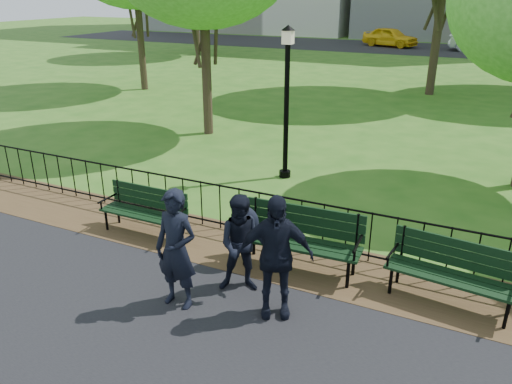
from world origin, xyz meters
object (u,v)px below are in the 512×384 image
at_px(lamppost, 287,98).
at_px(person_left, 176,250).
at_px(person_right, 275,256).
at_px(sedan_silver, 486,40).
at_px(taxi, 390,37).
at_px(park_bench_right_a, 454,266).
at_px(park_bench_left_a, 145,206).
at_px(person_mid, 243,244).
at_px(park_bench_main, 276,227).

relative_size(lamppost, person_left, 2.00).
bearing_deg(person_right, person_left, 172.28).
relative_size(person_left, sedan_silver, 0.35).
relative_size(person_right, taxi, 0.41).
height_order(park_bench_right_a, lamppost, lamppost).
bearing_deg(park_bench_right_a, park_bench_left_a, -172.47).
bearing_deg(lamppost, park_bench_left_a, -106.76).
bearing_deg(person_right, park_bench_left_a, 133.54).
bearing_deg(person_mid, lamppost, 81.31).
relative_size(person_right, sedan_silver, 0.36).
height_order(person_left, sedan_silver, person_left).
bearing_deg(sedan_silver, taxi, 84.35).
height_order(park_bench_left_a, lamppost, lamppost).
xyz_separation_m(person_mid, person_right, (0.65, -0.33, 0.13)).
distance_m(person_mid, taxi, 35.44).
xyz_separation_m(park_bench_main, person_mid, (-0.15, -0.85, 0.07)).
distance_m(park_bench_main, person_left, 1.78).
xyz_separation_m(lamppost, person_right, (1.96, -5.08, -1.00)).
height_order(person_mid, sedan_silver, sedan_silver).
bearing_deg(park_bench_left_a, person_right, -21.67).
height_order(park_bench_left_a, person_left, person_left).
bearing_deg(person_left, park_bench_right_a, 27.15).
distance_m(person_right, sedan_silver, 34.89).
bearing_deg(person_mid, person_left, -155.77).
bearing_deg(park_bench_right_a, park_bench_main, -169.94).
distance_m(park_bench_left_a, person_right, 3.38).
bearing_deg(person_left, person_mid, 48.66).
bearing_deg(person_right, sedan_silver, 63.62).
bearing_deg(taxi, park_bench_main, -152.49).
relative_size(person_mid, person_right, 0.85).
xyz_separation_m(park_bench_main, lamppost, (-1.46, 3.90, 1.20)).
height_order(park_bench_left_a, park_bench_right_a, park_bench_right_a).
bearing_deg(person_mid, sedan_silver, 63.10).
relative_size(park_bench_left_a, person_right, 0.94).
bearing_deg(person_right, person_mid, 128.09).
relative_size(park_bench_main, sedan_silver, 0.42).
bearing_deg(park_bench_main, person_mid, -102.94).
bearing_deg(park_bench_left_a, lamppost, 73.32).
xyz_separation_m(person_right, sedan_silver, (1.02, 34.88, -0.07)).
relative_size(park_bench_main, person_mid, 1.38).
bearing_deg(person_right, park_bench_right_a, 7.40).
height_order(park_bench_left_a, sedan_silver, sedan_silver).
height_order(park_bench_main, taxi, taxi).
height_order(person_right, sedan_silver, person_right).
xyz_separation_m(park_bench_left_a, person_mid, (2.47, -0.91, 0.23)).
distance_m(park_bench_main, person_right, 1.30).
distance_m(park_bench_left_a, park_bench_right_a, 5.28).
bearing_deg(person_mid, park_bench_right_a, -4.18).
bearing_deg(park_bench_right_a, person_left, -146.81).
bearing_deg(park_bench_left_a, sedan_silver, 83.08).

